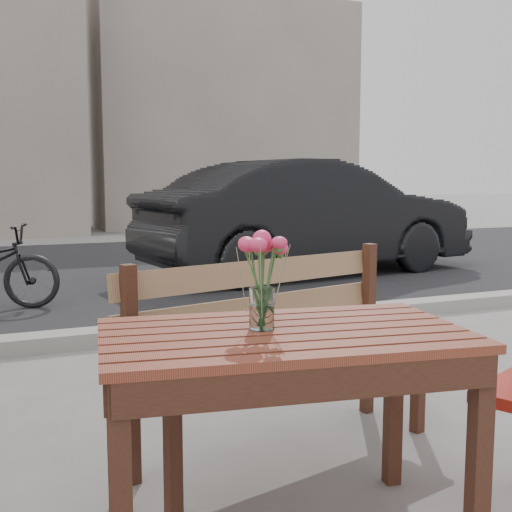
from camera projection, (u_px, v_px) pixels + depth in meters
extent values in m
cube|color=black|center=(79.00, 272.00, 8.73)|extent=(30.00, 8.00, 0.00)
cube|color=gray|center=(149.00, 332.00, 5.07)|extent=(30.00, 0.25, 0.12)
cube|color=gray|center=(222.00, 115.00, 17.62)|extent=(7.00, 3.00, 6.00)
cube|color=#572816|center=(284.00, 335.00, 2.17)|extent=(1.33, 0.90, 0.03)
cube|color=black|center=(121.00, 505.00, 1.79)|extent=(0.07, 0.07, 0.73)
cube|color=black|center=(479.00, 462.00, 2.06)|extent=(0.07, 0.07, 0.73)
cube|color=black|center=(115.00, 424.00, 2.38)|extent=(0.07, 0.07, 0.73)
cube|color=black|center=(393.00, 399.00, 2.65)|extent=(0.07, 0.07, 0.73)
cube|color=olive|center=(290.00, 353.00, 2.90)|extent=(1.58, 0.76, 0.03)
cube|color=olive|center=(260.00, 290.00, 3.05)|extent=(1.49, 0.38, 0.41)
cube|color=black|center=(174.00, 455.00, 2.38)|extent=(0.07, 0.07, 0.50)
cube|color=black|center=(420.00, 384.00, 3.20)|extent=(0.07, 0.07, 0.50)
cube|color=black|center=(132.00, 376.00, 2.63)|extent=(0.07, 0.07, 0.93)
cube|color=black|center=(370.00, 329.00, 3.45)|extent=(0.07, 0.07, 0.93)
cylinder|color=#9E1A10|center=(481.00, 462.00, 2.36)|extent=(0.04, 0.04, 0.46)
cylinder|color=white|center=(262.00, 308.00, 2.18)|extent=(0.09, 0.09, 0.14)
cylinder|color=#3A7034|center=(262.00, 288.00, 2.18)|extent=(0.05, 0.05, 0.29)
imported|color=black|center=(309.00, 217.00, 8.59)|extent=(4.75, 2.19, 1.51)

